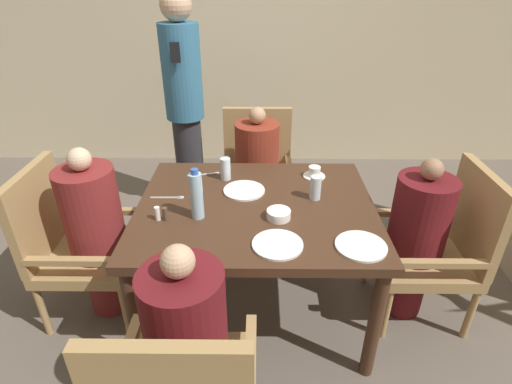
{
  "coord_description": "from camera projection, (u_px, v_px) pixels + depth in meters",
  "views": [
    {
      "loc": [
        0.02,
        -1.88,
        1.88
      ],
      "look_at": [
        0.0,
        0.05,
        0.8
      ],
      "focal_mm": 28.0,
      "sensor_mm": 36.0,
      "label": 1
    }
  ],
  "objects": [
    {
      "name": "pepper_shaker",
      "position": [
        165.0,
        214.0,
        2.04
      ],
      "size": [
        0.03,
        0.03,
        0.07
      ],
      "color": "#4C3D2D",
      "rests_on": "dining_table"
    },
    {
      "name": "diner_in_near_chair",
      "position": [
        189.0,
        352.0,
        1.59
      ],
      "size": [
        0.32,
        0.32,
        1.07
      ],
      "color": "#5B1419",
      "rests_on": "ground_plane"
    },
    {
      "name": "fork_beside_plate",
      "position": [
        171.0,
        197.0,
        2.26
      ],
      "size": [
        0.19,
        0.02,
        0.0
      ],
      "color": "silver",
      "rests_on": "dining_table"
    },
    {
      "name": "chair_far_side",
      "position": [
        257.0,
        170.0,
        3.15
      ],
      "size": [
        0.54,
        0.54,
        0.95
      ],
      "color": "#A88451",
      "rests_on": "ground_plane"
    },
    {
      "name": "standing_host",
      "position": [
        185.0,
        103.0,
        3.16
      ],
      "size": [
        0.3,
        0.34,
        1.78
      ],
      "color": "#2D2D33",
      "rests_on": "ground_plane"
    },
    {
      "name": "diner_in_left_chair",
      "position": [
        97.0,
        233.0,
        2.3
      ],
      "size": [
        0.32,
        0.32,
        1.08
      ],
      "color": "maroon",
      "rests_on": "ground_plane"
    },
    {
      "name": "ground_plane",
      "position": [
        256.0,
        305.0,
        2.56
      ],
      "size": [
        16.0,
        16.0,
        0.0
      ],
      "primitive_type": "plane",
      "color": "#60564C"
    },
    {
      "name": "dining_table",
      "position": [
        256.0,
        218.0,
        2.24
      ],
      "size": [
        1.3,
        1.07,
        0.75
      ],
      "color": "#422819",
      "rests_on": "ground_plane"
    },
    {
      "name": "water_bottle",
      "position": [
        196.0,
        195.0,
        2.02
      ],
      "size": [
        0.07,
        0.07,
        0.28
      ],
      "color": "#A3C6DB",
      "rests_on": "dining_table"
    },
    {
      "name": "bowl_small",
      "position": [
        279.0,
        214.0,
        2.06
      ],
      "size": [
        0.13,
        0.13,
        0.05
      ],
      "color": "white",
      "rests_on": "dining_table"
    },
    {
      "name": "teacup_with_saucer",
      "position": [
        314.0,
        173.0,
        2.48
      ],
      "size": [
        0.14,
        0.14,
        0.07
      ],
      "color": "white",
      "rests_on": "dining_table"
    },
    {
      "name": "glass_tall_mid",
      "position": [
        315.0,
        188.0,
        2.22
      ],
      "size": [
        0.06,
        0.06,
        0.14
      ],
      "color": "silver",
      "rests_on": "dining_table"
    },
    {
      "name": "diner_in_right_chair",
      "position": [
        415.0,
        238.0,
        2.29
      ],
      "size": [
        0.32,
        0.32,
        1.03
      ],
      "color": "#5B1419",
      "rests_on": "ground_plane"
    },
    {
      "name": "plate_dessert_center",
      "position": [
        361.0,
        246.0,
        1.86
      ],
      "size": [
        0.24,
        0.24,
        0.01
      ],
      "color": "white",
      "rests_on": "dining_table"
    },
    {
      "name": "knife_beside_plate",
      "position": [
        205.0,
        174.0,
        2.51
      ],
      "size": [
        0.2,
        0.06,
        0.0
      ],
      "color": "silver",
      "rests_on": "dining_table"
    },
    {
      "name": "diner_in_far_chair",
      "position": [
        257.0,
        173.0,
        3.0
      ],
      "size": [
        0.32,
        0.32,
        1.05
      ],
      "color": "maroon",
      "rests_on": "ground_plane"
    },
    {
      "name": "wall_back",
      "position": [
        258.0,
        26.0,
        3.87
      ],
      "size": [
        8.0,
        0.06,
        2.8
      ],
      "color": "beige",
      "rests_on": "ground_plane"
    },
    {
      "name": "plate_main_right",
      "position": [
        278.0,
        245.0,
        1.87
      ],
      "size": [
        0.24,
        0.24,
        0.01
      ],
      "color": "white",
      "rests_on": "dining_table"
    },
    {
      "name": "salt_shaker",
      "position": [
        157.0,
        213.0,
        2.04
      ],
      "size": [
        0.03,
        0.03,
        0.08
      ],
      "color": "white",
      "rests_on": "dining_table"
    },
    {
      "name": "chair_right_side",
      "position": [
        440.0,
        243.0,
        2.31
      ],
      "size": [
        0.54,
        0.54,
        0.95
      ],
      "color": "#A88451",
      "rests_on": "ground_plane"
    },
    {
      "name": "glass_tall_near",
      "position": [
        226.0,
        169.0,
        2.43
      ],
      "size": [
        0.06,
        0.06,
        0.14
      ],
      "color": "silver",
      "rests_on": "dining_table"
    },
    {
      "name": "plate_main_left",
      "position": [
        244.0,
        190.0,
        2.32
      ],
      "size": [
        0.24,
        0.24,
        0.01
      ],
      "color": "white",
      "rests_on": "dining_table"
    },
    {
      "name": "chair_left_side",
      "position": [
        73.0,
        241.0,
        2.33
      ],
      "size": [
        0.54,
        0.54,
        0.95
      ],
      "color": "#A88451",
      "rests_on": "ground_plane"
    }
  ]
}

